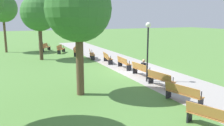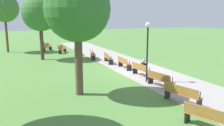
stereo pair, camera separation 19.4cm
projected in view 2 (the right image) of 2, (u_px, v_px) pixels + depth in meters
The scene contains 18 objects.
ground_plane at pixel (133, 72), 17.20m from camera, with size 120.00×120.00×0.00m, color #54843D.
path_paving at pixel (144, 71), 17.56m from camera, with size 43.68×4.02×0.01m, color #A39E99.
bench_0 at pixel (46, 47), 27.83m from camera, with size 1.79×1.43×0.89m.
bench_1 at pixel (62, 49), 26.31m from camera, with size 1.85×1.28×0.89m.
bench_2 at pixel (77, 51), 24.58m from camera, with size 1.88×1.12×0.89m.
bench_3 at pixel (92, 54), 22.64m from camera, with size 1.90×0.95×0.89m.
bench_4 at pixel (108, 58), 20.53m from camera, with size 1.89×0.77×0.89m.
bench_5 at pixel (124, 63), 18.27m from camera, with size 1.86×0.57×0.89m.
bench_6 at pixel (141, 69), 15.88m from camera, with size 1.86×0.57×0.89m.
bench_7 at pixel (160, 79), 13.39m from camera, with size 1.89×0.77×0.89m.
bench_8 at pixel (182, 94), 10.84m from camera, with size 1.90×0.95×0.89m.
bench_9 at pixel (210, 118), 8.25m from camera, with size 1.88×1.12×0.89m.
person_seated at pixel (145, 67), 15.74m from camera, with size 0.34×0.53×1.20m.
tree_1 at pixel (40, 13), 21.43m from camera, with size 3.31×3.31×5.99m.
tree_2 at pixel (77, 9), 11.40m from camera, with size 3.27×3.27×5.99m.
tree_3 at pixel (4, 8), 26.08m from camera, with size 3.13×3.13×6.52m.
lamp_post at pixel (148, 40), 14.15m from camera, with size 0.32×0.32×3.66m.
trash_bin at pixel (43, 46), 29.68m from camera, with size 0.51×0.51×0.82m, color black.
Camera 2 is at (14.80, -8.00, 3.94)m, focal length 37.68 mm.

